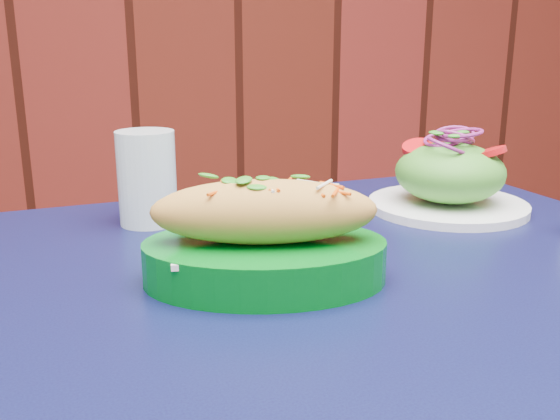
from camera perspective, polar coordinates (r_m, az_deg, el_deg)
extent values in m
cube|color=black|center=(0.69, 9.51, -6.60)|extent=(0.88, 0.88, 0.03)
cylinder|color=black|center=(1.26, 14.21, -14.95)|extent=(0.04, 0.04, 0.72)
cube|color=white|center=(0.63, -1.41, -3.24)|extent=(0.20, 0.12, 0.01)
ellipsoid|color=gold|center=(0.62, -1.43, -0.14)|extent=(0.24, 0.12, 0.06)
cylinder|color=white|center=(0.93, 15.06, 0.41)|extent=(0.23, 0.23, 0.01)
ellipsoid|color=#4C992D|center=(0.92, 15.27, 3.32)|extent=(0.15, 0.15, 0.09)
cylinder|color=red|center=(0.91, 18.66, 5.32)|extent=(0.05, 0.05, 0.01)
cylinder|color=red|center=(0.93, 12.53, 5.90)|extent=(0.05, 0.05, 0.01)
cylinder|color=red|center=(0.96, 14.02, 6.10)|extent=(0.05, 0.05, 0.01)
torus|color=#8A1E70|center=(0.92, 15.48, 6.23)|extent=(0.06, 0.06, 0.01)
torus|color=#8A1E70|center=(0.91, 15.50, 6.48)|extent=(0.06, 0.06, 0.01)
torus|color=#8A1E70|center=(0.91, 15.52, 6.73)|extent=(0.06, 0.06, 0.01)
torus|color=#8A1E70|center=(0.91, 15.53, 6.97)|extent=(0.06, 0.06, 0.01)
torus|color=#8A1E70|center=(0.91, 15.55, 7.22)|extent=(0.06, 0.06, 0.01)
cylinder|color=silver|center=(0.84, -12.07, 2.89)|extent=(0.08, 0.08, 0.12)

